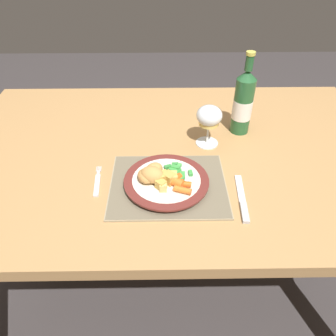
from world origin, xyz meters
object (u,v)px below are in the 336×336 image
dining_table (174,169)px  fork (97,183)px  table_knife (243,202)px  bottle (243,103)px  dinner_plate (166,182)px  wine_glass (209,118)px

dining_table → fork: bearing=-142.7°
table_knife → dining_table: bearing=124.9°
bottle → dining_table: bearing=-155.6°
dining_table → table_knife: 0.32m
dining_table → dinner_plate: 0.21m
dinner_plate → fork: size_ratio=1.82×
dinner_plate → bottle: bearing=48.2°
dinner_plate → bottle: size_ratio=0.86×
fork → bottle: 0.54m
dining_table → wine_glass: bearing=14.0°
fork → wine_glass: wine_glass is taller
dining_table → table_knife: bearing=-55.1°
dinner_plate → wine_glass: size_ratio=1.73×
fork → wine_glass: bearing=30.6°
dining_table → bottle: bearing=24.4°
table_knife → wine_glass: bearing=103.0°
dining_table → dinner_plate: (-0.03, -0.18, 0.10)m
wine_glass → dinner_plate: bearing=-123.0°
dining_table → wine_glass: wine_glass is taller
wine_glass → bottle: size_ratio=0.50×
table_knife → bottle: bearing=81.1°
dinner_plate → bottle: (0.26, 0.29, 0.09)m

